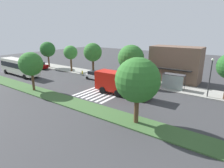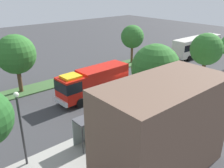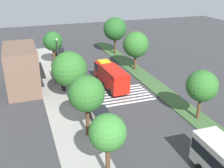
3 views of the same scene
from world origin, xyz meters
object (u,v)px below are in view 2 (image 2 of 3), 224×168
Objects in this scene: fire_truck at (92,82)px; median_tree_far_west at (132,37)px; transit_bus at (197,45)px; bus_stop_shelter at (93,121)px; bench_near_shelter at (128,119)px; sidewalk_tree_center at (206,49)px; street_lamp at (21,123)px; parked_car_mid at (175,82)px; fire_hydrant at (209,79)px; median_tree_west at (16,54)px; sidewalk_tree_east at (155,69)px.

median_tree_far_west is (-13.12, -6.82, 2.50)m from fire_truck.
transit_bus is 3.33× the size of bus_stop_shelter.
bench_near_shelter is 13.95m from sidewalk_tree_center.
bench_near_shelter is 9.95m from street_lamp.
parked_car_mid is at bearing -166.68° from bench_near_shelter.
bus_stop_shelter is 17.50m from sidewalk_tree_center.
fire_hydrant is at bearing 163.81° from parked_car_mid.
fire_hydrant is at bearing 98.01° from median_tree_far_west.
street_lamp is 0.82× the size of median_tree_west.
bus_stop_shelter is at bearing 2.38° from sidewalk_tree_east.
median_tree_west is 9.97× the size of fire_hydrant.
street_lamp reaches higher than fire_truck.
median_tree_west is at bearing -51.43° from fire_truck.
bus_stop_shelter is 23.07m from median_tree_far_west.
bench_near_shelter is at bearing -159.33° from transit_bus.
sidewalk_tree_center is 0.99× the size of sidewalk_tree_east.
transit_bus is at bearing 171.73° from median_tree_west.
fire_hydrant is at bearing -177.64° from sidewalk_tree_east.
sidewalk_tree_center is 9.85× the size of fire_hydrant.
fire_truck is 1.61× the size of street_lamp.
fire_truck is 15.00m from median_tree_far_west.
fire_truck reaches higher than bench_near_shelter.
sidewalk_tree_east reaches higher than transit_bus.
street_lamp is 13.44m from sidewalk_tree_east.
transit_bus is at bearing -158.24° from sidewalk_tree_east.
sidewalk_tree_center is 13.64m from median_tree_far_west.
median_tree_far_west is at bearing 160.96° from transit_bus.
bus_stop_shelter is (14.77, 2.53, 1.02)m from parked_car_mid.
median_tree_far_west is (-14.22, -13.94, 3.86)m from bench_near_shelter.
sidewalk_tree_east reaches higher than street_lamp.
median_tree_far_west is 0.89× the size of median_tree_west.
transit_bus is at bearing -145.90° from sidewalk_tree_center.
bench_near_shelter is 15.31m from median_tree_west.
fire_truck is 10.75m from parked_car_mid.
parked_car_mid is 17.25m from transit_bus.
parked_car_mid is 5.33m from sidewalk_tree_center.
transit_bus is at bearing -155.00° from parked_car_mid.
parked_car_mid is at bearing -41.98° from sidewalk_tree_center.
median_tree_west is (8.65, -13.59, 0.14)m from sidewalk_tree_east.
median_tree_west is (4.74, -13.94, 4.20)m from bench_near_shelter.
fire_truck is 12.45m from street_lamp.
fire_truck is at bearing -98.80° from bench_near_shelter.
bench_near_shelter is (-4.00, 0.02, -1.30)m from bus_stop_shelter.
transit_bus is 1.69× the size of sidewalk_tree_center.
bench_near_shelter is at bearing 1.52° from sidewalk_tree_center.
fire_hydrant is at bearing -139.66° from transit_bus.
fire_truck is at bearing -125.71° from bus_stop_shelter.
bench_near_shelter is 0.28× the size of street_lamp.
transit_bus is (-25.46, -2.27, 0.13)m from fire_truck.
bench_near_shelter is (1.10, 7.12, -1.36)m from fire_truck.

